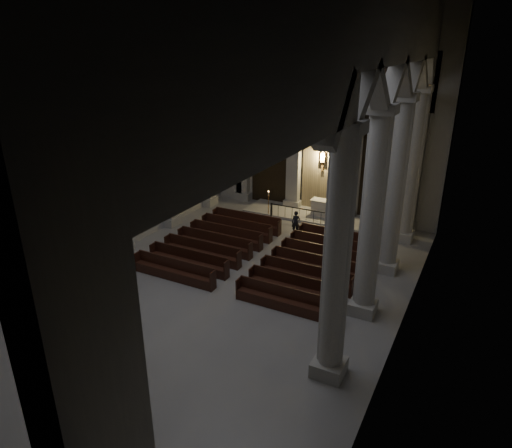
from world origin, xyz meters
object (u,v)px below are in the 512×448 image
(altar_rail, at_px, (306,214))
(pews, at_px, (262,256))
(candle_stand_right, at_px, (360,229))
(altar, at_px, (326,208))
(candle_stand_left, at_px, (268,209))
(worshipper, at_px, (296,223))

(altar_rail, distance_m, pews, 5.70)
(candle_stand_right, relative_size, pews, 0.14)
(altar, bearing_deg, altar_rail, -119.11)
(candle_stand_left, distance_m, pews, 6.26)
(candle_stand_right, distance_m, worshipper, 3.55)
(altar, distance_m, pews, 7.09)
(altar_rail, xyz_separation_m, worshipper, (0.06, -1.70, 0.06))
(candle_stand_right, height_order, pews, candle_stand_right)
(altar, xyz_separation_m, altar_rail, (-0.75, -1.35, -0.04))
(altar_rail, distance_m, candle_stand_left, 2.49)
(candle_stand_left, xyz_separation_m, candle_stand_right, (5.76, -0.27, -0.08))
(candle_stand_left, distance_m, candle_stand_right, 5.77)
(altar, xyz_separation_m, worshipper, (-0.69, -3.06, 0.02))
(altar_rail, distance_m, candle_stand_right, 3.29)
(candle_stand_left, height_order, candle_stand_right, candle_stand_left)
(altar_rail, relative_size, pews, 0.48)
(altar_rail, xyz_separation_m, candle_stand_left, (-2.49, 0.05, -0.16))
(altar_rail, bearing_deg, candle_stand_left, 178.74)
(altar, bearing_deg, candle_stand_right, -31.82)
(pews, bearing_deg, worshipper, 89.09)
(candle_stand_right, distance_m, pews, 6.38)
(altar, relative_size, candle_stand_left, 1.19)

